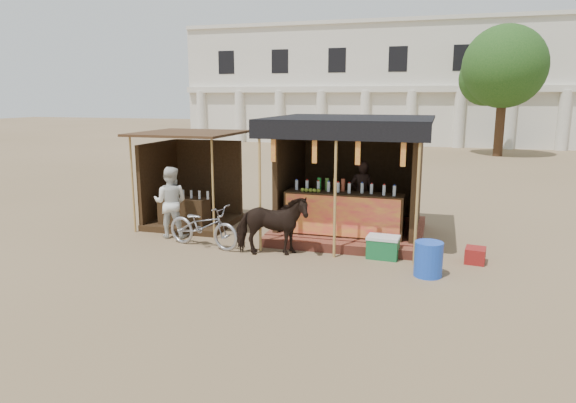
# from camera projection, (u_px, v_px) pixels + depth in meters

# --- Properties ---
(ground) EXTENTS (120.00, 120.00, 0.00)m
(ground) POSITION_uv_depth(u_px,v_px,m) (263.00, 277.00, 9.35)
(ground) COLOR #846B4C
(ground) RESTS_ON ground
(main_stall) EXTENTS (3.60, 3.61, 2.78)m
(main_stall) POSITION_uv_depth(u_px,v_px,m) (351.00, 193.00, 12.02)
(main_stall) COLOR brown
(main_stall) RESTS_ON ground
(secondary_stall) EXTENTS (2.40, 2.40, 2.38)m
(secondary_stall) POSITION_uv_depth(u_px,v_px,m) (188.00, 192.00, 13.11)
(secondary_stall) COLOR #372414
(secondary_stall) RESTS_ON ground
(cow) EXTENTS (1.63, 1.06, 1.27)m
(cow) POSITION_uv_depth(u_px,v_px,m) (272.00, 226.00, 10.54)
(cow) COLOR black
(cow) RESTS_ON ground
(motorbike) EXTENTS (1.90, 0.98, 0.95)m
(motorbike) POSITION_uv_depth(u_px,v_px,m) (203.00, 226.00, 11.17)
(motorbike) COLOR #9FA0A8
(motorbike) RESTS_ON ground
(bystander) EXTENTS (0.91, 0.77, 1.66)m
(bystander) POSITION_uv_depth(u_px,v_px,m) (171.00, 202.00, 11.89)
(bystander) COLOR silver
(bystander) RESTS_ON ground
(blue_barrel) EXTENTS (0.54, 0.54, 0.65)m
(blue_barrel) POSITION_uv_depth(u_px,v_px,m) (428.00, 259.00, 9.37)
(blue_barrel) COLOR blue
(blue_barrel) RESTS_ON ground
(red_crate) EXTENTS (0.43, 0.48, 0.30)m
(red_crate) POSITION_uv_depth(u_px,v_px,m) (475.00, 255.00, 10.15)
(red_crate) COLOR maroon
(red_crate) RESTS_ON ground
(cooler) EXTENTS (0.66, 0.48, 0.46)m
(cooler) POSITION_uv_depth(u_px,v_px,m) (383.00, 247.00, 10.43)
(cooler) COLOR #166734
(cooler) RESTS_ON ground
(background_building) EXTENTS (26.00, 7.45, 8.18)m
(background_building) POSITION_uv_depth(u_px,v_px,m) (373.00, 86.00, 37.22)
(background_building) COLOR silver
(background_building) RESTS_ON ground
(tree) EXTENTS (4.50, 4.40, 7.00)m
(tree) POSITION_uv_depth(u_px,v_px,m) (500.00, 70.00, 27.58)
(tree) COLOR #382314
(tree) RESTS_ON ground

